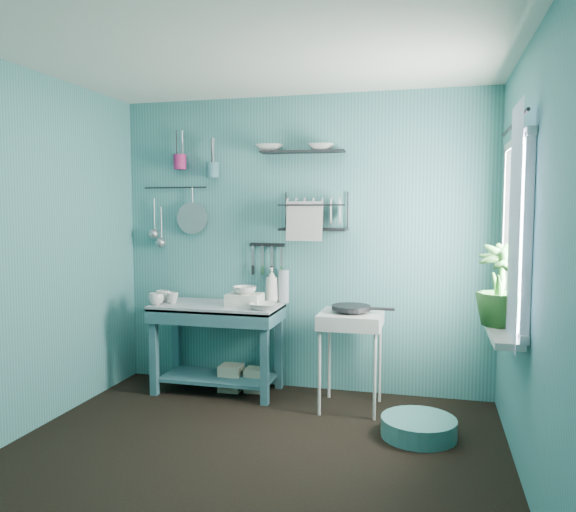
% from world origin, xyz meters
% --- Properties ---
extents(floor, '(3.20, 3.20, 0.00)m').
position_xyz_m(floor, '(0.00, 0.00, 0.00)').
color(floor, black).
rests_on(floor, ground).
extents(ceiling, '(3.20, 3.20, 0.00)m').
position_xyz_m(ceiling, '(0.00, 0.00, 2.50)').
color(ceiling, silver).
rests_on(ceiling, ground).
extents(wall_back, '(3.20, 0.00, 3.20)m').
position_xyz_m(wall_back, '(0.00, 1.50, 1.25)').
color(wall_back, teal).
rests_on(wall_back, ground).
extents(wall_front, '(3.20, 0.00, 3.20)m').
position_xyz_m(wall_front, '(0.00, -1.50, 1.25)').
color(wall_front, teal).
rests_on(wall_front, ground).
extents(wall_left, '(0.00, 3.00, 3.00)m').
position_xyz_m(wall_left, '(-1.60, 0.00, 1.25)').
color(wall_left, teal).
rests_on(wall_left, ground).
extents(wall_right, '(0.00, 3.00, 3.00)m').
position_xyz_m(wall_right, '(1.60, 0.00, 1.25)').
color(wall_right, teal).
rests_on(wall_right, ground).
extents(work_counter, '(1.15, 0.74, 0.75)m').
position_xyz_m(work_counter, '(-0.66, 1.20, 0.38)').
color(work_counter, '#305C66').
rests_on(work_counter, floor).
extents(mug_left, '(0.12, 0.12, 0.10)m').
position_xyz_m(mug_left, '(-1.14, 1.04, 0.80)').
color(mug_left, beige).
rests_on(mug_left, work_counter).
extents(mug_mid, '(0.14, 0.14, 0.09)m').
position_xyz_m(mug_mid, '(-1.04, 1.14, 0.80)').
color(mug_mid, beige).
rests_on(mug_mid, work_counter).
extents(mug_right, '(0.17, 0.17, 0.10)m').
position_xyz_m(mug_right, '(-1.16, 1.20, 0.80)').
color(mug_right, beige).
rests_on(mug_right, work_counter).
extents(wash_tub, '(0.28, 0.22, 0.10)m').
position_xyz_m(wash_tub, '(-0.41, 1.18, 0.80)').
color(wash_tub, silver).
rests_on(wash_tub, work_counter).
extents(tub_bowl, '(0.20, 0.19, 0.06)m').
position_xyz_m(tub_bowl, '(-0.41, 1.18, 0.88)').
color(tub_bowl, beige).
rests_on(tub_bowl, wash_tub).
extents(soap_bottle, '(0.12, 0.12, 0.30)m').
position_xyz_m(soap_bottle, '(-0.24, 1.40, 0.90)').
color(soap_bottle, silver).
rests_on(soap_bottle, work_counter).
extents(water_bottle, '(0.09, 0.09, 0.28)m').
position_xyz_m(water_bottle, '(-0.14, 1.42, 0.89)').
color(water_bottle, '#A0ACB3').
rests_on(water_bottle, work_counter).
extents(counter_bowl, '(0.22, 0.22, 0.05)m').
position_xyz_m(counter_bowl, '(-0.21, 1.05, 0.78)').
color(counter_bowl, beige).
rests_on(counter_bowl, work_counter).
extents(hotplate_stand, '(0.54, 0.54, 0.75)m').
position_xyz_m(hotplate_stand, '(0.49, 1.08, 0.38)').
color(hotplate_stand, beige).
rests_on(hotplate_stand, floor).
extents(frying_pan, '(0.30, 0.30, 0.03)m').
position_xyz_m(frying_pan, '(0.49, 1.08, 0.79)').
color(frying_pan, black).
rests_on(frying_pan, hotplate_stand).
extents(knife_strip, '(0.32, 0.04, 0.03)m').
position_xyz_m(knife_strip, '(-0.29, 1.47, 1.24)').
color(knife_strip, black).
rests_on(knife_strip, wall_back).
extents(dish_rack, '(0.58, 0.32, 0.32)m').
position_xyz_m(dish_rack, '(0.14, 1.37, 1.53)').
color(dish_rack, black).
rests_on(dish_rack, wall_back).
extents(upper_shelf, '(0.71, 0.23, 0.01)m').
position_xyz_m(upper_shelf, '(0.03, 1.40, 2.02)').
color(upper_shelf, black).
rests_on(upper_shelf, wall_back).
extents(shelf_bowl_left, '(0.26, 0.26, 0.06)m').
position_xyz_m(shelf_bowl_left, '(-0.25, 1.40, 2.02)').
color(shelf_bowl_left, beige).
rests_on(shelf_bowl_left, upper_shelf).
extents(shelf_bowl_right, '(0.22, 0.22, 0.05)m').
position_xyz_m(shelf_bowl_right, '(0.19, 1.40, 2.02)').
color(shelf_bowl_right, beige).
rests_on(shelf_bowl_right, upper_shelf).
extents(utensil_cup_magenta, '(0.11, 0.11, 0.13)m').
position_xyz_m(utensil_cup_magenta, '(-1.08, 1.42, 1.96)').
color(utensil_cup_magenta, '#9E1D56').
rests_on(utensil_cup_magenta, wall_back).
extents(utensil_cup_teal, '(0.11, 0.11, 0.13)m').
position_xyz_m(utensil_cup_teal, '(-0.77, 1.42, 1.88)').
color(utensil_cup_teal, '#396C76').
rests_on(utensil_cup_teal, wall_back).
extents(colander, '(0.28, 0.03, 0.28)m').
position_xyz_m(colander, '(-0.98, 1.45, 1.47)').
color(colander, '#95979D').
rests_on(colander, wall_back).
extents(ladle_outer, '(0.01, 0.01, 0.30)m').
position_xyz_m(ladle_outer, '(-1.36, 1.46, 1.49)').
color(ladle_outer, '#95979D').
rests_on(ladle_outer, wall_back).
extents(ladle_inner, '(0.01, 0.01, 0.30)m').
position_xyz_m(ladle_inner, '(-1.29, 1.46, 1.42)').
color(ladle_inner, '#95979D').
rests_on(ladle_inner, wall_back).
extents(hook_rail, '(0.60, 0.01, 0.01)m').
position_xyz_m(hook_rail, '(-1.15, 1.47, 1.74)').
color(hook_rail, black).
rests_on(hook_rail, wall_back).
extents(window_glass, '(0.00, 1.10, 1.10)m').
position_xyz_m(window_glass, '(1.59, 0.45, 1.40)').
color(window_glass, white).
rests_on(window_glass, wall_right).
extents(windowsill, '(0.16, 0.95, 0.04)m').
position_xyz_m(windowsill, '(1.50, 0.45, 0.81)').
color(windowsill, beige).
rests_on(windowsill, wall_right).
extents(curtain, '(0.00, 1.35, 1.35)m').
position_xyz_m(curtain, '(1.52, 0.15, 1.45)').
color(curtain, white).
rests_on(curtain, wall_right).
extents(curtain_rod, '(0.02, 1.05, 0.02)m').
position_xyz_m(curtain_rod, '(1.54, 0.45, 2.05)').
color(curtain_rod, black).
rests_on(curtain_rod, wall_right).
extents(potted_plant, '(0.29, 0.29, 0.51)m').
position_xyz_m(potted_plant, '(1.49, 0.46, 1.08)').
color(potted_plant, '#33712D').
rests_on(potted_plant, windowsill).
extents(storage_tin_large, '(0.18, 0.18, 0.22)m').
position_xyz_m(storage_tin_large, '(-0.56, 1.25, 0.11)').
color(storage_tin_large, tan).
rests_on(storage_tin_large, floor).
extents(storage_tin_small, '(0.15, 0.15, 0.20)m').
position_xyz_m(storage_tin_small, '(-0.36, 1.28, 0.10)').
color(storage_tin_small, tan).
rests_on(storage_tin_small, floor).
extents(floor_basin, '(0.51, 0.51, 0.13)m').
position_xyz_m(floor_basin, '(1.02, 0.65, 0.07)').
color(floor_basin, teal).
rests_on(floor_basin, floor).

